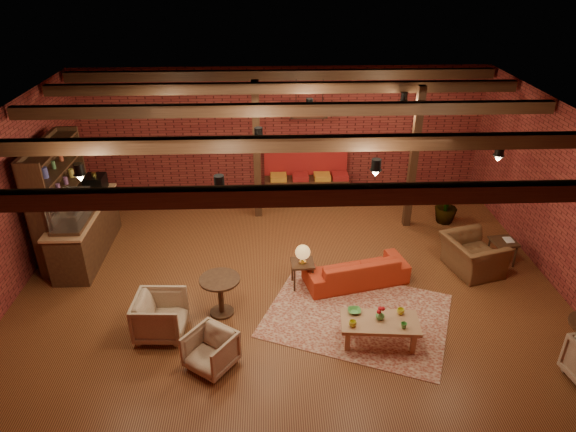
{
  "coord_description": "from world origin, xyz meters",
  "views": [
    {
      "loc": [
        -0.33,
        -8.27,
        5.7
      ],
      "look_at": [
        0.0,
        0.2,
        1.22
      ],
      "focal_mm": 32.0,
      "sensor_mm": 36.0,
      "label": 1
    }
  ],
  "objects_px": {
    "armchair_b": "(210,349)",
    "armchair_right": "(473,250)",
    "sofa": "(356,269)",
    "side_table_book": "(504,242)",
    "plant_tall": "(452,168)",
    "coffee_table": "(379,323)",
    "round_table_left": "(220,290)",
    "side_table_lamp": "(303,255)",
    "armchair_a": "(160,314)"
  },
  "relations": [
    {
      "from": "armchair_b",
      "to": "armchair_right",
      "type": "height_order",
      "value": "armchair_right"
    },
    {
      "from": "sofa",
      "to": "armchair_b",
      "type": "distance_m",
      "value": 3.31
    },
    {
      "from": "sofa",
      "to": "side_table_book",
      "type": "height_order",
      "value": "sofa"
    },
    {
      "from": "side_table_book",
      "to": "plant_tall",
      "type": "bearing_deg",
      "value": 108.32
    },
    {
      "from": "coffee_table",
      "to": "round_table_left",
      "type": "distance_m",
      "value": 2.71
    },
    {
      "from": "armchair_right",
      "to": "side_table_book",
      "type": "xyz_separation_m",
      "value": [
        0.71,
        0.24,
        0.01
      ]
    },
    {
      "from": "sofa",
      "to": "side_table_book",
      "type": "distance_m",
      "value": 3.09
    },
    {
      "from": "armchair_right",
      "to": "side_table_book",
      "type": "bearing_deg",
      "value": -87.06
    },
    {
      "from": "side_table_lamp",
      "to": "armchair_a",
      "type": "height_order",
      "value": "side_table_lamp"
    },
    {
      "from": "side_table_lamp",
      "to": "side_table_book",
      "type": "relative_size",
      "value": 1.63
    },
    {
      "from": "side_table_lamp",
      "to": "round_table_left",
      "type": "distance_m",
      "value": 1.66
    },
    {
      "from": "armchair_right",
      "to": "plant_tall",
      "type": "bearing_deg",
      "value": -19.01
    },
    {
      "from": "plant_tall",
      "to": "side_table_book",
      "type": "bearing_deg",
      "value": -71.68
    },
    {
      "from": "side_table_lamp",
      "to": "armchair_right",
      "type": "relative_size",
      "value": 0.81
    },
    {
      "from": "round_table_left",
      "to": "armchair_a",
      "type": "distance_m",
      "value": 1.07
    },
    {
      "from": "armchair_a",
      "to": "side_table_book",
      "type": "height_order",
      "value": "armchair_a"
    },
    {
      "from": "sofa",
      "to": "round_table_left",
      "type": "distance_m",
      "value": 2.63
    },
    {
      "from": "side_table_book",
      "to": "plant_tall",
      "type": "xyz_separation_m",
      "value": [
        -0.59,
        1.77,
        0.87
      ]
    },
    {
      "from": "armchair_a",
      "to": "armchair_right",
      "type": "distance_m",
      "value": 5.98
    },
    {
      "from": "armchair_b",
      "to": "plant_tall",
      "type": "bearing_deg",
      "value": 77.58
    },
    {
      "from": "coffee_table",
      "to": "side_table_book",
      "type": "relative_size",
      "value": 2.39
    },
    {
      "from": "side_table_book",
      "to": "plant_tall",
      "type": "relative_size",
      "value": 0.2
    },
    {
      "from": "coffee_table",
      "to": "armchair_a",
      "type": "distance_m",
      "value": 3.53
    },
    {
      "from": "sofa",
      "to": "side_table_book",
      "type": "xyz_separation_m",
      "value": [
        3.03,
        0.55,
        0.2
      ]
    },
    {
      "from": "sofa",
      "to": "armchair_a",
      "type": "relative_size",
      "value": 2.41
    },
    {
      "from": "armchair_a",
      "to": "plant_tall",
      "type": "xyz_separation_m",
      "value": [
        5.87,
        3.66,
        0.95
      ]
    },
    {
      "from": "sofa",
      "to": "round_table_left",
      "type": "relative_size",
      "value": 2.66
    },
    {
      "from": "sofa",
      "to": "side_table_lamp",
      "type": "distance_m",
      "value": 1.09
    },
    {
      "from": "armchair_b",
      "to": "side_table_book",
      "type": "relative_size",
      "value": 1.24
    },
    {
      "from": "plant_tall",
      "to": "sofa",
      "type": "bearing_deg",
      "value": -136.56
    },
    {
      "from": "side_table_lamp",
      "to": "plant_tall",
      "type": "distance_m",
      "value": 4.27
    },
    {
      "from": "coffee_table",
      "to": "armchair_a",
      "type": "xyz_separation_m",
      "value": [
        -3.52,
        0.33,
        0.02
      ]
    },
    {
      "from": "side_table_lamp",
      "to": "armchair_b",
      "type": "distance_m",
      "value": 2.57
    },
    {
      "from": "round_table_left",
      "to": "plant_tall",
      "type": "relative_size",
      "value": 0.27
    },
    {
      "from": "armchair_b",
      "to": "armchair_right",
      "type": "distance_m",
      "value": 5.44
    },
    {
      "from": "sofa",
      "to": "armchair_right",
      "type": "distance_m",
      "value": 2.36
    },
    {
      "from": "coffee_table",
      "to": "side_table_lamp",
      "type": "distance_m",
      "value": 1.97
    },
    {
      "from": "armchair_right",
      "to": "plant_tall",
      "type": "height_order",
      "value": "plant_tall"
    },
    {
      "from": "armchair_right",
      "to": "side_table_lamp",
      "type": "bearing_deg",
      "value": 81.03
    },
    {
      "from": "side_table_lamp",
      "to": "sofa",
      "type": "bearing_deg",
      "value": 4.63
    },
    {
      "from": "armchair_right",
      "to": "round_table_left",
      "type": "bearing_deg",
      "value": 87.85
    },
    {
      "from": "coffee_table",
      "to": "armchair_right",
      "type": "height_order",
      "value": "armchair_right"
    },
    {
      "from": "armchair_b",
      "to": "side_table_book",
      "type": "bearing_deg",
      "value": 61.49
    },
    {
      "from": "armchair_b",
      "to": "armchair_right",
      "type": "xyz_separation_m",
      "value": [
        4.87,
        2.43,
        0.14
      ]
    },
    {
      "from": "sofa",
      "to": "plant_tall",
      "type": "bearing_deg",
      "value": -150.06
    },
    {
      "from": "side_table_lamp",
      "to": "armchair_b",
      "type": "relative_size",
      "value": 1.31
    },
    {
      "from": "round_table_left",
      "to": "armchair_right",
      "type": "bearing_deg",
      "value": 13.47
    },
    {
      "from": "armchair_b",
      "to": "side_table_book",
      "type": "distance_m",
      "value": 6.18
    },
    {
      "from": "side_table_book",
      "to": "plant_tall",
      "type": "height_order",
      "value": "plant_tall"
    },
    {
      "from": "side_table_lamp",
      "to": "armchair_a",
      "type": "distance_m",
      "value": 2.73
    }
  ]
}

